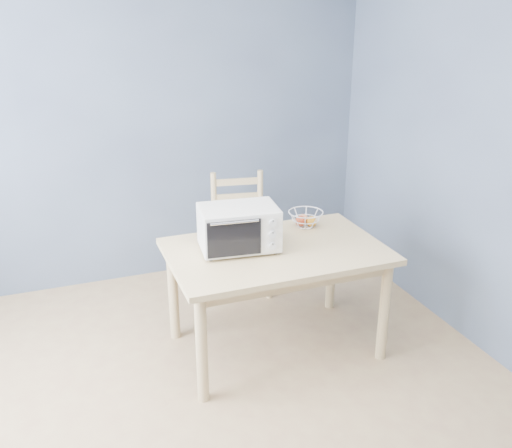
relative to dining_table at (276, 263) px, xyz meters
name	(u,v)px	position (x,y,z in m)	size (l,w,h in m)	color
room	(209,225)	(-0.67, -0.78, 0.65)	(4.01, 4.51, 2.61)	tan
dining_table	(276,263)	(0.00, 0.00, 0.00)	(1.40, 0.90, 0.75)	#D7C181
toaster_oven	(236,228)	(-0.25, 0.08, 0.25)	(0.53, 0.40, 0.29)	silver
fruit_basket	(305,219)	(0.34, 0.29, 0.16)	(0.31, 0.31, 0.11)	silver
dining_chair	(240,234)	(0.08, 0.94, -0.17)	(0.52, 0.52, 0.97)	#D7C181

